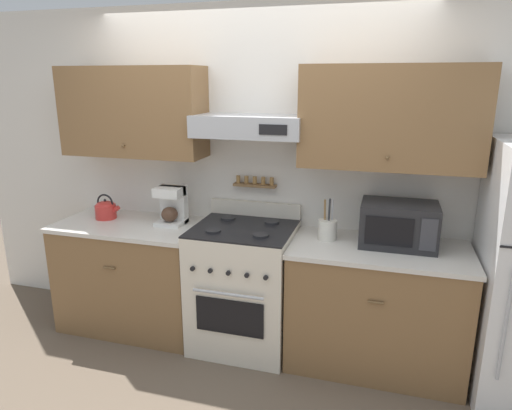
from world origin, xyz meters
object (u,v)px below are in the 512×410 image
at_px(tea_kettle, 106,209).
at_px(microwave, 399,224).
at_px(stove_range, 244,286).
at_px(coffee_maker, 172,205).
at_px(utensil_crock, 328,229).

height_order(tea_kettle, microwave, microwave).
bearing_deg(microwave, stove_range, -175.06).
bearing_deg(coffee_maker, utensil_crock, -1.08).
bearing_deg(utensil_crock, stove_range, -172.85).
relative_size(coffee_maker, utensil_crock, 1.01).
relative_size(microwave, utensil_crock, 1.70).
bearing_deg(stove_range, coffee_maker, 170.96).
distance_m(stove_range, utensil_crock, 0.78).
bearing_deg(microwave, utensil_crock, -177.88).
distance_m(tea_kettle, utensil_crock, 1.82).
bearing_deg(microwave, tea_kettle, -179.56).
height_order(tea_kettle, utensil_crock, utensil_crock).
height_order(stove_range, utensil_crock, utensil_crock).
distance_m(microwave, utensil_crock, 0.49).
bearing_deg(tea_kettle, stove_range, -3.59).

